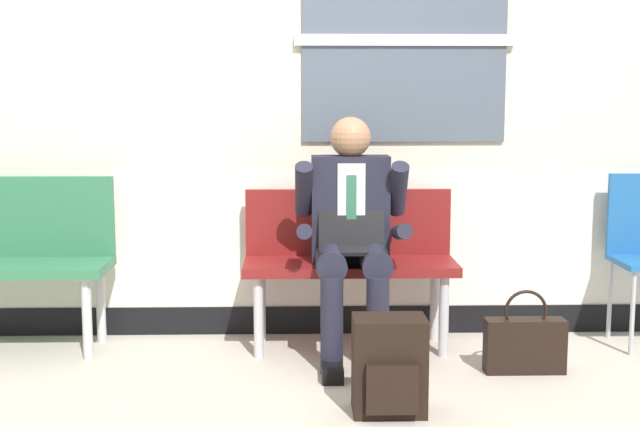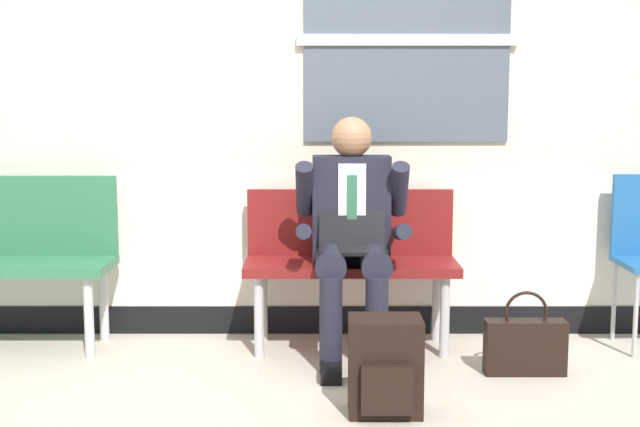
# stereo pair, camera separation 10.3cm
# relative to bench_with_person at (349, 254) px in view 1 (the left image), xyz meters

# --- Properties ---
(ground_plane) EXTENTS (18.00, 18.00, 0.00)m
(ground_plane) POSITION_rel_bench_with_person_xyz_m (-0.32, -0.37, -0.50)
(ground_plane) COLOR #B2A899
(station_wall) EXTENTS (6.76, 0.17, 2.65)m
(station_wall) POSITION_rel_bench_with_person_xyz_m (-0.32, 0.28, 0.82)
(station_wall) COLOR beige
(station_wall) RESTS_ON ground
(bench_with_person) EXTENTS (1.11, 0.42, 0.83)m
(bench_with_person) POSITION_rel_bench_with_person_xyz_m (0.00, 0.00, 0.00)
(bench_with_person) COLOR maroon
(bench_with_person) RESTS_ON ground
(person_seated) EXTENTS (0.57, 0.70, 1.22)m
(person_seated) POSITION_rel_bench_with_person_xyz_m (-0.00, -0.19, 0.15)
(person_seated) COLOR #1E1E2D
(person_seated) RESTS_ON ground
(backpack) EXTENTS (0.31, 0.25, 0.41)m
(backpack) POSITION_rel_bench_with_person_xyz_m (0.11, -0.99, -0.30)
(backpack) COLOR black
(backpack) RESTS_ON ground
(handbag) EXTENTS (0.38, 0.11, 0.41)m
(handbag) POSITION_rel_bench_with_person_xyz_m (0.82, -0.48, -0.36)
(handbag) COLOR black
(handbag) RESTS_ON ground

